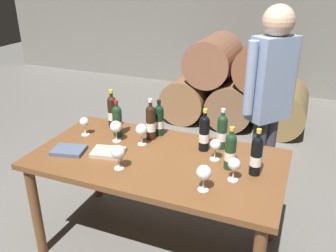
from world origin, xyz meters
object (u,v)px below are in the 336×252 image
(wine_bottle_2, at_px, (159,120))
(wine_glass_2, at_px, (118,153))
(wine_glass_6, at_px, (142,130))
(tasting_notebook, at_px, (108,152))
(wine_glass_5, at_px, (215,145))
(wine_bottle_0, at_px, (222,131))
(wine_glass_4, at_px, (204,173))
(wine_glass_1, at_px, (84,123))
(sommelier_presenting, at_px, (270,96))
(leather_ledger, at_px, (69,150))
(wine_bottle_1, at_px, (204,133))
(wine_bottle_3, at_px, (112,111))
(wine_glass_0, at_px, (234,165))
(dining_table, at_px, (157,169))
(wine_glass_3, at_px, (116,127))
(wine_bottle_5, at_px, (151,122))
(wine_bottle_7, at_px, (230,151))
(wine_bottle_6, at_px, (117,120))
(wine_bottle_4, at_px, (256,155))

(wine_bottle_2, height_order, wine_glass_2, wine_bottle_2)
(wine_glass_6, height_order, tasting_notebook, wine_glass_6)
(tasting_notebook, bearing_deg, wine_glass_5, 3.77)
(wine_bottle_0, height_order, wine_glass_4, wine_bottle_0)
(wine_glass_1, height_order, wine_glass_6, wine_glass_6)
(wine_glass_1, relative_size, sommelier_presenting, 0.08)
(leather_ledger, bearing_deg, wine_glass_1, 88.06)
(wine_bottle_1, bearing_deg, wine_bottle_2, 163.50)
(wine_bottle_2, xyz_separation_m, sommelier_presenting, (0.75, 0.41, 0.16))
(wine_bottle_3, relative_size, wine_glass_0, 2.08)
(dining_table, distance_m, tasting_notebook, 0.36)
(wine_glass_1, bearing_deg, wine_bottle_2, 22.61)
(wine_glass_0, xyz_separation_m, wine_glass_3, (-0.92, 0.21, 0.01))
(wine_bottle_2, relative_size, wine_glass_1, 1.96)
(wine_glass_3, relative_size, wine_glass_6, 1.01)
(wine_bottle_5, distance_m, wine_glass_5, 0.55)
(wine_bottle_0, bearing_deg, wine_bottle_2, 175.46)
(leather_ledger, bearing_deg, wine_bottle_1, 11.36)
(wine_bottle_3, relative_size, wine_glass_2, 1.91)
(wine_bottle_3, height_order, wine_bottle_7, wine_bottle_3)
(wine_bottle_5, xyz_separation_m, wine_glass_2, (-0.01, -0.48, -0.02))
(wine_glass_0, distance_m, wine_glass_1, 1.22)
(wine_glass_0, height_order, sommelier_presenting, sommelier_presenting)
(leather_ledger, relative_size, sommelier_presenting, 0.13)
(wine_bottle_1, height_order, wine_bottle_6, wine_bottle_1)
(wine_bottle_3, bearing_deg, wine_bottle_6, -47.25)
(wine_glass_3, bearing_deg, wine_bottle_5, 31.84)
(wine_bottle_3, bearing_deg, wine_bottle_4, -14.24)
(wine_bottle_1, distance_m, wine_glass_4, 0.51)
(wine_bottle_3, bearing_deg, wine_glass_3, -54.45)
(wine_bottle_6, relative_size, tasting_notebook, 1.30)
(wine_bottle_7, bearing_deg, dining_table, -174.99)
(wine_bottle_2, bearing_deg, leather_ledger, -132.96)
(wine_glass_2, distance_m, wine_glass_4, 0.57)
(wine_bottle_2, xyz_separation_m, wine_bottle_5, (-0.03, -0.09, 0.01))
(wine_bottle_4, bearing_deg, wine_bottle_6, 170.69)
(wine_glass_0, xyz_separation_m, wine_glass_2, (-0.71, -0.14, 0.01))
(wine_bottle_0, bearing_deg, wine_glass_6, -163.54)
(wine_bottle_0, height_order, wine_bottle_3, wine_bottle_3)
(wine_bottle_6, xyz_separation_m, tasting_notebook, (0.09, -0.29, -0.11))
(wine_bottle_5, relative_size, wine_glass_6, 1.98)
(wine_glass_4, bearing_deg, wine_bottle_4, 50.17)
(wine_bottle_6, distance_m, wine_glass_4, 0.95)
(wine_glass_6, bearing_deg, sommelier_presenting, 37.47)
(wine_glass_6, bearing_deg, wine_glass_3, -173.48)
(dining_table, distance_m, leather_ledger, 0.63)
(wine_bottle_1, distance_m, wine_bottle_2, 0.41)
(wine_bottle_5, height_order, wine_glass_1, wine_bottle_5)
(wine_glass_0, height_order, tasting_notebook, wine_glass_0)
(wine_bottle_1, bearing_deg, dining_table, -139.65)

